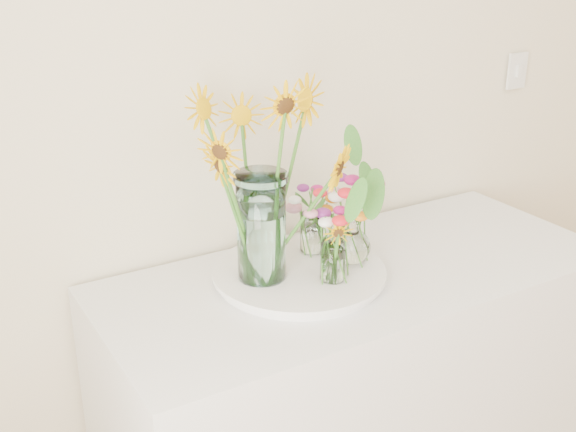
# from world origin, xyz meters

# --- Properties ---
(counter) EXTENTS (1.40, 0.60, 0.90)m
(counter) POSITION_xyz_m (-0.40, 1.93, 0.45)
(counter) COLOR white
(counter) RESTS_ON ground_plane
(tray) EXTENTS (0.43, 0.43, 0.02)m
(tray) POSITION_xyz_m (-0.57, 1.96, 0.91)
(tray) COLOR white
(tray) RESTS_ON counter
(mason_jar) EXTENTS (0.16, 0.16, 0.28)m
(mason_jar) POSITION_xyz_m (-0.67, 1.98, 1.07)
(mason_jar) COLOR #BFF5F9
(mason_jar) RESTS_ON tray
(sunflower_bouquet) EXTENTS (0.88, 0.88, 0.52)m
(sunflower_bouquet) POSITION_xyz_m (-0.67, 1.98, 1.18)
(sunflower_bouquet) COLOR #EDB004
(sunflower_bouquet) RESTS_ON tray
(small_vase_a) EXTENTS (0.08, 0.08, 0.11)m
(small_vase_a) POSITION_xyz_m (-0.53, 1.87, 0.98)
(small_vase_a) COLOR white
(small_vase_a) RESTS_ON tray
(wildflower_posy_a) EXTENTS (0.19, 0.19, 0.20)m
(wildflower_posy_a) POSITION_xyz_m (-0.53, 1.87, 1.02)
(wildflower_posy_a) COLOR orange
(wildflower_posy_a) RESTS_ON tray
(small_vase_b) EXTENTS (0.13, 0.13, 0.15)m
(small_vase_b) POSITION_xyz_m (-0.42, 1.95, 1.00)
(small_vase_b) COLOR white
(small_vase_b) RESTS_ON tray
(wildflower_posy_b) EXTENTS (0.23, 0.23, 0.24)m
(wildflower_posy_b) POSITION_xyz_m (-0.42, 1.95, 1.04)
(wildflower_posy_b) COLOR orange
(wildflower_posy_b) RESTS_ON tray
(small_vase_c) EXTENTS (0.08, 0.08, 0.11)m
(small_vase_c) POSITION_xyz_m (-0.48, 2.05, 0.98)
(small_vase_c) COLOR white
(small_vase_c) RESTS_ON tray
(wildflower_posy_c) EXTENTS (0.18, 0.18, 0.20)m
(wildflower_posy_c) POSITION_xyz_m (-0.48, 2.05, 1.03)
(wildflower_posy_c) COLOR orange
(wildflower_posy_c) RESTS_ON tray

